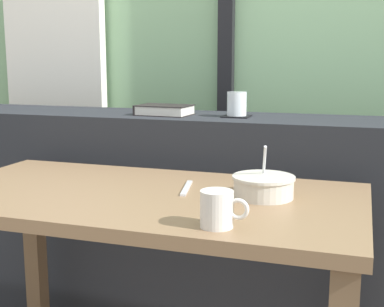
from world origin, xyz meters
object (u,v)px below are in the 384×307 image
Objects in this scene: coaster_square at (237,116)px; soup_bowl at (263,187)px; closed_book at (164,110)px; juice_glass at (237,104)px; ceramic_mug at (218,209)px; breakfast_table at (144,231)px; fork_utensil at (187,188)px.

coaster_square is 0.58× the size of soup_bowl.
closed_book is at bearing 134.01° from soup_bowl.
juice_glass is 0.84m from ceramic_mug.
fork_utensil is (0.10, 0.08, 0.12)m from breakfast_table.
breakfast_table is at bearing -102.81° from coaster_square.
closed_book reaches higher than fork_utensil.
coaster_square is at bearing 0.00° from juice_glass.
juice_glass is 0.79× the size of ceramic_mug.
fork_utensil reaches higher than breakfast_table.
coaster_square is at bearing 100.57° from ceramic_mug.
soup_bowl is 1.02× the size of fork_utensil.
closed_book is at bearing -176.33° from coaster_square.
fork_utensil is at bearing -93.39° from coaster_square.
juice_glass is 0.42× the size of closed_book.
juice_glass is at bearing 3.67° from closed_book.
coaster_square is 0.47× the size of closed_book.
closed_book reaches higher than breakfast_table.
ceramic_mug is at bearing -71.47° from fork_utensil.
breakfast_table is 0.18m from fork_utensil.
juice_glass is 0.52× the size of soup_bowl.
fork_utensil is at bearing 174.24° from soup_bowl.
breakfast_table is 0.65m from closed_book.
closed_book is 0.92m from ceramic_mug.
fork_utensil is 1.50× the size of ceramic_mug.
coaster_square is 0.59× the size of fork_utensil.
juice_glass reaches higher than breakfast_table.
coaster_square is at bearing 3.67° from closed_book.
breakfast_table is 0.40m from ceramic_mug.
ceramic_mug reaches higher than fork_utensil.
coaster_square is 0.04m from juice_glass.
closed_book reaches higher than soup_bowl.
soup_bowl is 1.53× the size of ceramic_mug.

